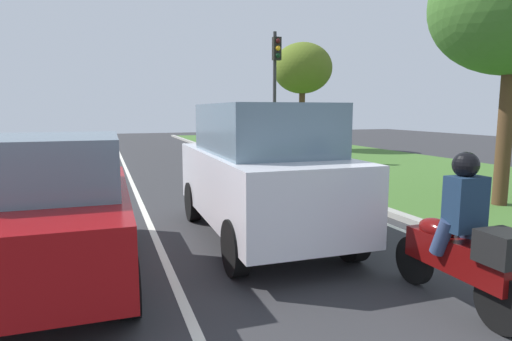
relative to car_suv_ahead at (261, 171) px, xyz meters
name	(u,v)px	position (x,y,z in m)	size (l,w,h in m)	color
ground_plane	(160,187)	(-1.01, 5.62, -1.17)	(60.00, 60.00, 0.00)	#2D2D30
lane_line_center	(134,188)	(-1.71, 5.62, -1.16)	(0.12, 32.00, 0.01)	silver
lane_line_right_edge	(276,180)	(2.59, 5.62, -1.16)	(0.12, 32.00, 0.01)	silver
grass_verge_right	(405,172)	(7.49, 5.62, -1.14)	(9.00, 48.00, 0.06)	#3D6628
curb_right	(290,177)	(3.09, 5.62, -1.11)	(0.24, 48.00, 0.12)	#9E9B93
car_suv_ahead	(261,171)	(0.00, 0.00, 0.00)	(2.03, 4.53, 2.28)	silver
car_sedan_left_lane	(57,209)	(-3.08, -0.75, -0.25)	(1.90, 4.33, 1.86)	maroon
motorcycle	(463,259)	(1.14, -3.25, -0.60)	(0.40, 1.90, 1.01)	#590A0A
rider_person	(463,203)	(1.14, -3.20, 0.02)	(0.50, 0.40, 1.16)	#192D47
traffic_light_near_right	(276,75)	(4.26, 9.75, 2.41)	(0.32, 0.50, 5.31)	#2D2D2D
tree_roadside_far	(302,69)	(7.64, 14.29, 3.17)	(3.12, 3.12, 5.70)	#4C331E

